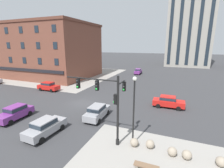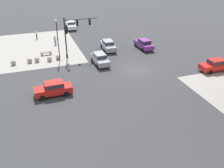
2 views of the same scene
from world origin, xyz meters
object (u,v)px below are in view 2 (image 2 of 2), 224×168
Objects in this scene: bench_near_signal at (46,53)px; car_main_southbound_near at (53,88)px; car_main_southbound_far at (71,25)px; car_cross_westbound at (108,45)px; bollard_sphere_curb_a at (58,57)px; pedestrian_walking_east at (55,40)px; car_cross_eastbound at (100,58)px; car_main_mid at (215,65)px; car_main_northbound_near at (144,44)px; bollard_sphere_curb_b at (49,59)px; street_lamp_corner_near at (57,36)px; traffic_signal_main at (72,32)px; bollard_sphere_curb_c at (37,60)px; bollard_sphere_curb_d at (30,60)px; bollard_sphere_curb_e at (13,63)px; pedestrian_at_curb at (36,33)px.

bench_near_signal is 0.41× the size of car_main_southbound_near.
car_main_southbound_near is 28.74m from car_main_southbound_far.
car_main_southbound_far and car_cross_westbound have the same top height.
car_main_southbound_near is at bearing 78.76° from bollard_sphere_curb_a.
pedestrian_walking_east reaches higher than bench_near_signal.
car_cross_eastbound and car_main_mid have the same top height.
car_main_northbound_near and car_main_southbound_near have the same top height.
car_main_northbound_near reaches higher than bollard_sphere_curb_b.
car_cross_westbound is (-8.59, -1.75, -2.97)m from street_lamp_corner_near.
traffic_signal_main is 3.87× the size of pedestrian_walking_east.
bollard_sphere_curb_d is at bearing 0.15° from bollard_sphere_curb_c.
street_lamp_corner_near is (-6.89, 0.24, 3.51)m from bollard_sphere_curb_e.
street_lamp_corner_near is (0.43, 7.57, 2.94)m from pedestrian_walking_east.
bollard_sphere_curb_c is 9.81m from car_cross_eastbound.
street_lamp_corner_near is (-2.47, 12.33, 2.87)m from pedestrian_at_curb.
bollard_sphere_curb_e is 10.37m from pedestrian_walking_east.
traffic_signal_main is 21.75m from car_main_mid.
bollard_sphere_curb_d is (6.77, 0.02, -3.83)m from traffic_signal_main.
bench_near_signal is 15.74m from car_main_southbound_far.
bollard_sphere_curb_b is (3.81, 0.38, -3.83)m from traffic_signal_main.
car_main_mid is (-22.76, 23.63, -0.11)m from pedestrian_at_curb.
traffic_signal_main is at bearing -179.24° from bollard_sphere_curb_e.
bollard_sphere_curb_b is at bearing 9.85° from car_cross_westbound.
car_main_northbound_near is at bearing -64.21° from car_main_mid.
pedestrian_walking_east reaches higher than bollard_sphere_curb_c.
car_main_mid is at bearing 136.45° from pedestrian_walking_east.
pedestrian_walking_east is 27.40m from car_main_mid.
bench_near_signal is (1.56, -2.59, -0.05)m from bollard_sphere_curb_a.
bollard_sphere_curb_d is at bearing -0.01° from car_main_northbound_near.
bollard_sphere_curb_a and bollard_sphere_curb_d have the same top height.
car_main_northbound_near is (-14.23, 7.23, -0.03)m from pedestrian_walking_east.
street_lamp_corner_near reaches higher than bench_near_signal.
car_main_northbound_near is (-21.55, -0.10, 0.54)m from bollard_sphere_curb_e.
pedestrian_walking_east is at bearing 121.42° from pedestrian_at_curb.
bollard_sphere_curb_a is at bearing -50.42° from street_lamp_corner_near.
car_cross_westbound reaches higher than bollard_sphere_curb_e.
car_main_southbound_far is at bearing -60.27° from car_main_northbound_near.
bollard_sphere_curb_e is at bearing 0.13° from bollard_sphere_curb_a.
car_cross_westbound reaches higher than bollard_sphere_curb_b.
bollard_sphere_curb_a is 0.17× the size of car_main_southbound_far.
bollard_sphere_curb_c is at bearing -26.16° from car_main_mid.
car_main_southbound_far is (-5.18, -16.95, -2.97)m from street_lamp_corner_near.
pedestrian_walking_east is at bearing -104.83° from bollard_sphere_curb_b.
traffic_signal_main is 8.44× the size of bollard_sphere_curb_a.
pedestrian_walking_east is at bearing -43.55° from car_main_mid.
bollard_sphere_curb_e is at bearing -17.44° from car_cross_eastbound.
car_main_southbound_near is (17.07, 11.11, 0.00)m from car_main_northbound_near.
car_main_southbound_near is at bearing 81.20° from pedestrian_walking_east.
bollard_sphere_curb_d is at bearing 80.23° from pedestrian_at_curb.
pedestrian_walking_east is (-7.32, -7.33, 0.57)m from bollard_sphere_curb_e.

